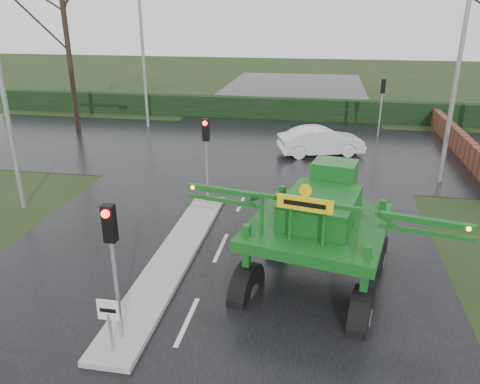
% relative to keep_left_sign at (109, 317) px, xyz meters
% --- Properties ---
extents(ground, '(140.00, 140.00, 0.00)m').
position_rel_keep_left_sign_xyz_m(ground, '(1.30, 1.50, -1.06)').
color(ground, black).
rests_on(ground, ground).
extents(road_main, '(14.00, 80.00, 0.02)m').
position_rel_keep_left_sign_xyz_m(road_main, '(1.30, 11.50, -1.05)').
color(road_main, black).
rests_on(road_main, ground).
extents(road_cross, '(80.00, 12.00, 0.02)m').
position_rel_keep_left_sign_xyz_m(road_cross, '(1.30, 17.50, -1.05)').
color(road_cross, black).
rests_on(road_cross, ground).
extents(median_island, '(1.20, 10.00, 0.16)m').
position_rel_keep_left_sign_xyz_m(median_island, '(0.00, 4.50, -0.97)').
color(median_island, gray).
rests_on(median_island, ground).
extents(hedge_row, '(44.00, 0.90, 1.50)m').
position_rel_keep_left_sign_xyz_m(hedge_row, '(1.30, 25.50, -0.31)').
color(hedge_row, black).
rests_on(hedge_row, ground).
extents(brick_wall, '(0.40, 20.00, 1.20)m').
position_rel_keep_left_sign_xyz_m(brick_wall, '(11.80, 17.50, -0.46)').
color(brick_wall, '#592D1E').
rests_on(brick_wall, ground).
extents(keep_left_sign, '(0.50, 0.07, 1.35)m').
position_rel_keep_left_sign_xyz_m(keep_left_sign, '(0.00, 0.00, 0.00)').
color(keep_left_sign, gray).
rests_on(keep_left_sign, ground).
extents(traffic_signal_near, '(0.26, 0.33, 3.52)m').
position_rel_keep_left_sign_xyz_m(traffic_signal_near, '(0.00, 0.49, 1.53)').
color(traffic_signal_near, gray).
rests_on(traffic_signal_near, ground).
extents(traffic_signal_mid, '(0.26, 0.33, 3.52)m').
position_rel_keep_left_sign_xyz_m(traffic_signal_mid, '(0.00, 8.99, 1.53)').
color(traffic_signal_mid, gray).
rests_on(traffic_signal_mid, ground).
extents(traffic_signal_far, '(0.26, 0.33, 3.52)m').
position_rel_keep_left_sign_xyz_m(traffic_signal_far, '(7.80, 21.51, 1.53)').
color(traffic_signal_far, gray).
rests_on(traffic_signal_far, ground).
extents(street_light_left_near, '(3.85, 0.30, 10.00)m').
position_rel_keep_left_sign_xyz_m(street_light_left_near, '(-6.89, 7.50, 4.93)').
color(street_light_left_near, gray).
rests_on(street_light_left_near, ground).
extents(street_light_right, '(3.85, 0.30, 10.00)m').
position_rel_keep_left_sign_xyz_m(street_light_right, '(9.49, 13.50, 4.93)').
color(street_light_right, gray).
rests_on(street_light_right, ground).
extents(street_light_left_far, '(3.85, 0.30, 10.00)m').
position_rel_keep_left_sign_xyz_m(street_light_left_far, '(-6.89, 21.50, 4.93)').
color(street_light_left_far, gray).
rests_on(street_light_left_far, ground).
extents(tree_left_far, '(7.70, 7.70, 13.26)m').
position_rel_keep_left_sign_xyz_m(tree_left_far, '(-11.20, 19.50, 6.09)').
color(tree_left_far, black).
rests_on(tree_left_far, ground).
extents(crop_sprayer, '(7.68, 5.51, 4.37)m').
position_rel_keep_left_sign_xyz_m(crop_sprayer, '(2.60, 3.26, 1.01)').
color(crop_sprayer, black).
rests_on(crop_sprayer, ground).
extents(white_sedan, '(4.83, 2.90, 1.50)m').
position_rel_keep_left_sign_xyz_m(white_sedan, '(4.34, 16.87, -1.06)').
color(white_sedan, silver).
rests_on(white_sedan, ground).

